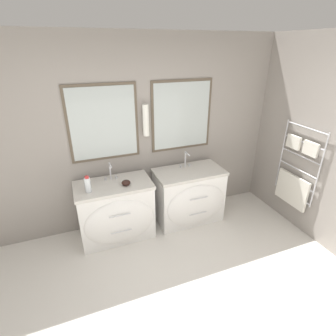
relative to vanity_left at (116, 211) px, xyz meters
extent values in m
cube|color=gray|center=(0.35, 0.38, 0.89)|extent=(5.89, 0.06, 2.60)
cube|color=brown|center=(0.00, 0.34, 1.12)|extent=(0.90, 0.01, 0.98)
cube|color=#B2BCBA|center=(0.00, 0.33, 1.12)|extent=(0.83, 0.01, 0.91)
cube|color=brown|center=(1.08, 0.34, 1.12)|extent=(0.90, 0.01, 0.98)
cube|color=#B2BCBA|center=(1.08, 0.33, 1.12)|extent=(0.83, 0.01, 0.91)
cylinder|color=white|center=(0.54, 0.29, 1.12)|extent=(0.08, 0.08, 0.42)
cube|color=silver|center=(0.54, 0.34, 1.12)|extent=(0.05, 0.02, 0.08)
cube|color=gray|center=(2.52, -0.78, 0.89)|extent=(0.06, 4.07, 2.60)
cylinder|color=silver|center=(2.45, -0.89, 0.56)|extent=(0.02, 0.02, 1.05)
cylinder|color=silver|center=(2.45, -0.25, 0.56)|extent=(0.02, 0.02, 1.05)
cylinder|color=silver|center=(2.45, -0.57, 1.05)|extent=(0.02, 0.65, 0.02)
cylinder|color=silver|center=(2.45, -0.57, 0.85)|extent=(0.02, 0.65, 0.02)
cylinder|color=silver|center=(2.45, -0.57, 0.65)|extent=(0.02, 0.65, 0.02)
cylinder|color=silver|center=(2.45, -0.57, 0.46)|extent=(0.02, 0.65, 0.02)
cylinder|color=silver|center=(2.45, -0.57, 0.26)|extent=(0.02, 0.65, 0.02)
cylinder|color=silver|center=(2.45, -0.57, 0.06)|extent=(0.02, 0.65, 0.02)
cube|color=silver|center=(2.44, -0.57, 0.13)|extent=(0.04, 0.54, 0.45)
cube|color=silver|center=(2.44, -0.71, 0.81)|extent=(0.04, 0.22, 0.18)
cube|color=silver|center=(2.44, -0.43, 0.81)|extent=(0.04, 0.22, 0.18)
cube|color=white|center=(0.00, 0.04, -0.03)|extent=(0.96, 0.52, 0.77)
ellipsoid|color=white|center=(0.00, -0.22, -0.03)|extent=(0.88, 0.11, 0.65)
cube|color=beige|center=(0.00, 0.04, 0.38)|extent=(0.99, 0.55, 0.04)
ellipsoid|color=white|center=(0.00, 0.01, 0.36)|extent=(0.36, 0.31, 0.08)
cylinder|color=silver|center=(0.00, -0.29, 0.13)|extent=(0.26, 0.01, 0.01)
cylinder|color=silver|center=(0.00, -0.29, -0.12)|extent=(0.26, 0.01, 0.01)
cube|color=white|center=(1.08, 0.04, -0.03)|extent=(0.96, 0.52, 0.77)
ellipsoid|color=white|center=(1.08, -0.22, -0.03)|extent=(0.88, 0.11, 0.65)
cube|color=beige|center=(1.08, 0.04, 0.38)|extent=(0.99, 0.55, 0.04)
ellipsoid|color=white|center=(1.08, 0.01, 0.36)|extent=(0.36, 0.31, 0.08)
cylinder|color=silver|center=(1.08, -0.29, 0.13)|extent=(0.26, 0.01, 0.01)
cylinder|color=silver|center=(1.08, -0.29, -0.12)|extent=(0.26, 0.01, 0.01)
cylinder|color=silver|center=(0.00, 0.18, 0.52)|extent=(0.02, 0.02, 0.24)
cylinder|color=silver|center=(0.00, 0.11, 0.63)|extent=(0.02, 0.13, 0.02)
cylinder|color=silver|center=(-0.07, 0.18, 0.42)|extent=(0.03, 0.03, 0.04)
cylinder|color=silver|center=(0.07, 0.18, 0.42)|extent=(0.03, 0.03, 0.04)
cylinder|color=silver|center=(1.08, 0.18, 0.52)|extent=(0.02, 0.02, 0.24)
cylinder|color=silver|center=(1.08, 0.11, 0.63)|extent=(0.02, 0.13, 0.02)
cylinder|color=silver|center=(1.01, 0.18, 0.42)|extent=(0.03, 0.03, 0.04)
cylinder|color=silver|center=(1.15, 0.18, 0.42)|extent=(0.03, 0.03, 0.04)
cylinder|color=silver|center=(-0.31, -0.06, 0.49)|extent=(0.07, 0.07, 0.19)
cylinder|color=red|center=(-0.31, -0.06, 0.60)|extent=(0.05, 0.05, 0.02)
ellipsoid|color=black|center=(0.15, -0.06, 0.43)|extent=(0.11, 0.11, 0.07)
camera|label=1|loc=(-0.41, -2.98, 2.02)|focal=28.00mm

